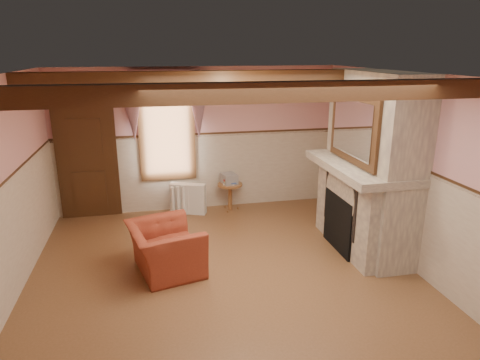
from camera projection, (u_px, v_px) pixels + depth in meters
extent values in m
cube|color=brown|center=(226.00, 280.00, 5.99)|extent=(5.50, 6.00, 0.01)
cube|color=silver|center=(224.00, 75.00, 5.18)|extent=(5.50, 6.00, 0.01)
cube|color=#D79497|center=(198.00, 140.00, 8.39)|extent=(5.50, 0.02, 2.80)
cube|color=#D79497|center=(307.00, 321.00, 2.78)|extent=(5.50, 0.02, 2.80)
cube|color=#D79497|center=(414.00, 173.00, 6.14)|extent=(0.02, 6.00, 2.80)
cube|color=black|center=(342.00, 223.00, 6.83)|extent=(0.20, 0.95, 0.90)
imported|color=maroon|center=(165.00, 249.00, 6.15)|extent=(1.17, 1.27, 0.70)
cylinder|color=brown|center=(230.00, 197.00, 8.55)|extent=(0.53, 0.53, 0.55)
cube|color=#B7AD8C|center=(229.00, 179.00, 8.46)|extent=(0.32, 0.37, 0.20)
cube|color=silver|center=(188.00, 199.00, 8.38)|extent=(0.72, 0.43, 0.60)
imported|color=brown|center=(362.00, 161.00, 6.57)|extent=(0.32, 0.32, 0.08)
cube|color=black|center=(343.00, 147.00, 7.21)|extent=(0.14, 0.24, 0.20)
cylinder|color=#CC8839|center=(348.00, 147.00, 7.01)|extent=(0.11, 0.11, 0.28)
cylinder|color=#9C2613|center=(389.00, 172.00, 5.83)|extent=(0.06, 0.06, 0.16)
cylinder|color=gold|center=(371.00, 164.00, 6.30)|extent=(0.06, 0.06, 0.12)
cube|color=gray|center=(372.00, 164.00, 6.63)|extent=(0.85, 2.00, 2.80)
cube|color=gray|center=(361.00, 167.00, 6.61)|extent=(1.05, 2.05, 0.12)
cube|color=silver|center=(353.00, 128.00, 6.39)|extent=(0.06, 1.44, 1.04)
cube|color=black|center=(88.00, 163.00, 8.02)|extent=(1.10, 0.10, 2.10)
cube|color=white|center=(167.00, 129.00, 8.17)|extent=(1.06, 0.08, 2.02)
cube|color=gray|center=(165.00, 97.00, 7.91)|extent=(1.30, 0.14, 1.40)
cube|color=black|center=(246.00, 93.00, 4.08)|extent=(5.50, 0.18, 0.20)
cube|color=black|center=(210.00, 77.00, 6.33)|extent=(5.50, 0.18, 0.20)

